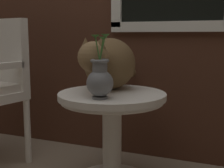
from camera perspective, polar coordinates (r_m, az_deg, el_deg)
wicker_side_table at (r=1.80m, az=0.00°, el=-6.88°), size 0.61×0.61×0.55m
cat at (r=1.85m, az=-0.70°, el=3.82°), size 0.32×0.66×0.31m
pewter_vase_with_ivy at (r=1.58m, az=-2.22°, el=0.89°), size 0.14×0.14×0.33m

